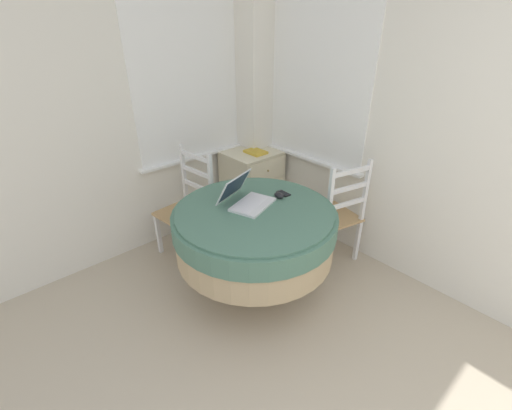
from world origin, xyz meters
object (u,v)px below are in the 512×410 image
(computer_mouse, at_px, (279,195))
(dining_chair_near_right_window, at_px, (335,216))
(cell_phone, at_px, (283,193))
(round_dining_table, at_px, (255,229))
(dining_chair_near_back_window, at_px, (188,209))
(book_on_cabinet, at_px, (256,152))
(corner_cabinet, at_px, (252,185))
(laptop, at_px, (246,198))

(computer_mouse, bearing_deg, dining_chair_near_right_window, -15.56)
(cell_phone, bearing_deg, round_dining_table, -174.07)
(round_dining_table, xyz_separation_m, dining_chair_near_right_window, (0.81, -0.14, -0.14))
(dining_chair_near_back_window, relative_size, book_on_cabinet, 4.62)
(book_on_cabinet, bearing_deg, computer_mouse, -121.71)
(cell_phone, bearing_deg, corner_cabinet, 62.75)
(dining_chair_near_right_window, bearing_deg, computer_mouse, 164.44)
(laptop, height_order, corner_cabinet, laptop)
(laptop, bearing_deg, dining_chair_near_back_window, 96.60)
(dining_chair_near_right_window, xyz_separation_m, book_on_cabinet, (-0.02, 1.01, 0.33))
(round_dining_table, distance_m, cell_phone, 0.38)
(book_on_cabinet, bearing_deg, laptop, -135.70)
(dining_chair_near_back_window, height_order, corner_cabinet, dining_chair_near_back_window)
(computer_mouse, xyz_separation_m, dining_chair_near_right_window, (0.55, -0.15, -0.33))
(corner_cabinet, height_order, book_on_cabinet, book_on_cabinet)
(cell_phone, distance_m, corner_cabinet, 1.08)
(round_dining_table, distance_m, laptop, 0.24)
(computer_mouse, relative_size, cell_phone, 0.75)
(round_dining_table, bearing_deg, computer_mouse, 2.22)
(corner_cabinet, bearing_deg, round_dining_table, -130.56)
(laptop, bearing_deg, corner_cabinet, 46.41)
(computer_mouse, xyz_separation_m, dining_chair_near_back_window, (-0.33, 0.82, -0.33))
(dining_chair_near_right_window, distance_m, book_on_cabinet, 1.07)
(round_dining_table, relative_size, dining_chair_near_back_window, 1.22)
(dining_chair_near_back_window, bearing_deg, dining_chair_near_right_window, -47.63)
(dining_chair_near_back_window, xyz_separation_m, corner_cabinet, (0.87, 0.11, -0.07))
(round_dining_table, height_order, dining_chair_near_back_window, dining_chair_near_back_window)
(laptop, xyz_separation_m, book_on_cabinet, (0.78, 0.76, -0.02))
(laptop, distance_m, computer_mouse, 0.27)
(cell_phone, height_order, book_on_cabinet, book_on_cabinet)
(cell_phone, height_order, dining_chair_near_right_window, dining_chair_near_right_window)
(dining_chair_near_back_window, bearing_deg, computer_mouse, -67.77)
(book_on_cabinet, bearing_deg, corner_cabinet, 82.51)
(round_dining_table, relative_size, computer_mouse, 13.84)
(round_dining_table, bearing_deg, laptop, 83.67)
(laptop, relative_size, computer_mouse, 4.81)
(laptop, bearing_deg, book_on_cabinet, 44.30)
(computer_mouse, bearing_deg, dining_chair_near_back_window, 112.23)
(dining_chair_near_back_window, bearing_deg, cell_phone, -62.69)
(cell_phone, relative_size, corner_cabinet, 0.15)
(laptop, distance_m, book_on_cabinet, 1.09)
(dining_chair_near_right_window, bearing_deg, cell_phone, 159.46)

